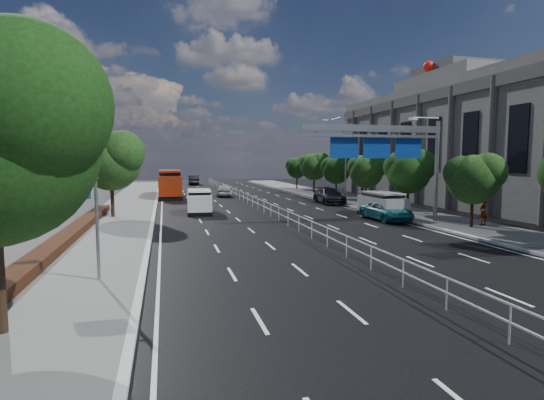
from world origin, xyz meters
name	(u,v)px	position (x,y,z in m)	size (l,w,h in m)	color
ground	(362,266)	(0.00, 0.00, 0.00)	(160.00, 160.00, 0.00)	black
sidewalk_near	(70,283)	(-11.50, 0.00, 0.07)	(5.00, 140.00, 0.14)	slate
kerb_near	(142,278)	(-9.00, 0.00, 0.07)	(0.25, 140.00, 0.15)	silver
kerb_far	(534,253)	(9.00, 0.00, 0.07)	(0.25, 140.00, 0.15)	silver
median_fence	(254,202)	(0.00, 22.50, 0.53)	(0.05, 85.00, 1.02)	silver
hedge_near	(51,249)	(-13.30, 5.00, 0.36)	(1.00, 36.00, 0.44)	black
toilet_sign	(83,204)	(-10.95, 0.00, 2.94)	(1.62, 0.18, 4.34)	gray
overhead_gantry	(388,143)	(6.74, 10.05, 5.61)	(10.24, 0.38, 7.45)	gray
streetlight_far	(343,153)	(10.50, 26.00, 5.21)	(2.78, 2.40, 9.00)	gray
civic_hall	(475,143)	(23.72, 22.00, 6.27)	(14.40, 36.00, 14.35)	slate
near_tree_back	(112,158)	(-11.94, 17.97, 4.61)	(4.84, 4.51, 6.69)	black
far_tree_c	(474,177)	(11.24, 6.98, 3.43)	(3.52, 3.28, 4.94)	black
far_tree_d	(409,170)	(11.25, 14.48, 3.69)	(3.85, 3.59, 5.34)	black
far_tree_e	(367,169)	(11.25, 21.98, 3.56)	(3.63, 3.38, 5.13)	black
far_tree_f	(337,168)	(11.24, 29.48, 3.49)	(3.52, 3.28, 5.02)	black
far_tree_g	(315,165)	(11.25, 36.98, 3.75)	(3.96, 3.69, 5.45)	black
far_tree_h	(297,167)	(11.24, 44.48, 3.42)	(3.41, 3.18, 4.91)	black
white_minivan	(199,202)	(-5.31, 19.64, 0.98)	(2.21, 4.67, 1.99)	black
red_bus	(170,183)	(-7.50, 36.24, 1.69)	(2.61, 10.89, 3.25)	black
near_car_silver	(224,190)	(-1.00, 35.69, 0.76)	(1.79, 4.45, 1.52)	#A4A6AB
near_car_dark	(194,180)	(-3.02, 60.89, 0.86)	(1.82, 5.21, 1.72)	black
silver_minivan	(382,205)	(8.30, 13.41, 0.98)	(2.06, 4.80, 1.99)	black
parked_car_teal	(386,211)	(7.88, 12.00, 0.66)	(2.21, 4.78, 1.33)	#18696C
parked_car_dark	(329,196)	(8.30, 24.42, 0.79)	(2.23, 5.48, 1.59)	black
pedestrian_a	(483,212)	(12.42, 7.40, 1.02)	(0.65, 0.42, 1.77)	gray
pedestrian_b	(362,196)	(10.67, 21.78, 0.93)	(0.77, 0.60, 1.58)	gray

